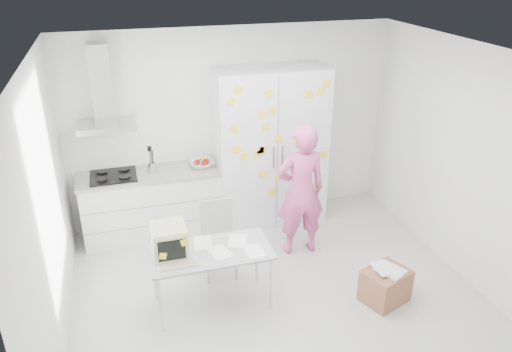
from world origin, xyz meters
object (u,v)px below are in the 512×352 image
object	(u,v)px
cardboard_box	(385,285)
person	(301,191)
desk	(185,246)
chair	(218,233)

from	to	relation	value
cardboard_box	person	bearing A→B (deg)	115.08
person	cardboard_box	bearing A→B (deg)	115.89
desk	chair	distance (m)	0.79
chair	person	bearing A→B (deg)	10.18
desk	cardboard_box	bearing A→B (deg)	-13.56
person	chair	size ratio (longest dim) A/B	1.89
desk	cardboard_box	xyz separation A→B (m)	(2.12, -0.50, -0.58)
desk	person	bearing A→B (deg)	24.32
person	chair	bearing A→B (deg)	7.90
desk	cardboard_box	world-z (taller)	desk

